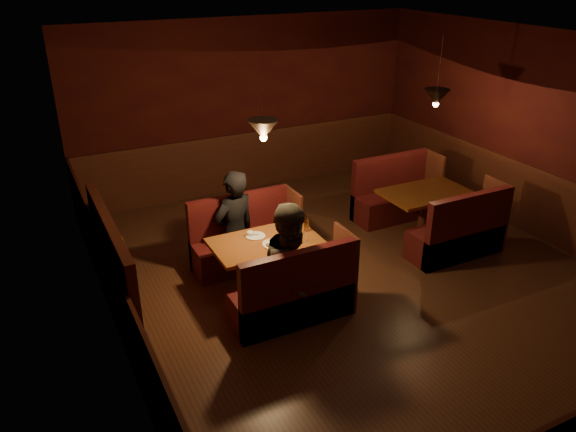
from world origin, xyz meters
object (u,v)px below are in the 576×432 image
main_bench_near (296,298)px  second_bench_far (394,198)px  main_bench_far (245,243)px  second_bench_near (460,236)px  diner_a (234,209)px  main_table (267,252)px  second_table (425,203)px  diner_b (293,248)px

main_bench_near → second_bench_far: bearing=34.0°
main_bench_far → second_bench_near: 2.91m
main_bench_near → diner_a: bearing=96.2°
diner_a → main_bench_far: bearing=178.7°
main_bench_far → main_table: bearing=-91.1°
main_bench_far → main_bench_near: 1.46m
main_bench_near → diner_a: 1.53m
main_bench_near → diner_a: size_ratio=0.82×
second_table → second_bench_far: second_bench_far is taller
second_table → diner_b: (-2.63, -0.94, 0.35)m
second_table → main_table: bearing=-172.7°
main_table → second_bench_far: size_ratio=0.94×
second_bench_far → diner_a: size_ratio=0.80×
main_table → main_bench_far: (0.01, 0.73, -0.22)m
second_bench_far → second_bench_near: 1.48m
diner_a → second_bench_far: bearing=171.1°
main_table → main_bench_far: main_bench_far is taller
diner_b → main_bench_near: bearing=-121.6°
second_bench_far → second_bench_near: bearing=-90.0°
second_bench_near → diner_a: 3.08m
main_table → main_bench_far: size_ratio=0.91×
second_bench_far → diner_b: diner_b is taller
main_table → diner_b: diner_b is taller
second_bench_near → second_table: bearing=92.2°
diner_a → second_table: bearing=156.2°
main_bench_near → second_bench_near: second_bench_near is taller
main_bench_near → diner_a: diner_a is taller
diner_a → second_bench_near: bearing=142.3°
second_bench_far → main_bench_near: bearing=-146.0°
diner_a → diner_b: (0.18, -1.29, 0.01)m
second_bench_far → diner_b: bearing=-147.7°
main_table → diner_a: 0.77m
second_bench_far → diner_a: (-2.84, -0.39, 0.55)m
second_bench_near → main_bench_far: bearing=157.2°
diner_b → diner_a: bearing=78.6°
main_table → diner_a: size_ratio=0.75×
main_bench_near → diner_b: bearing=77.8°
main_table → diner_b: (0.04, -0.60, 0.34)m
main_bench_far → diner_b: bearing=-88.8°
diner_a → diner_b: 1.30m
main_table → main_bench_far: bearing=88.9°
main_table → main_bench_near: main_bench_near is taller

